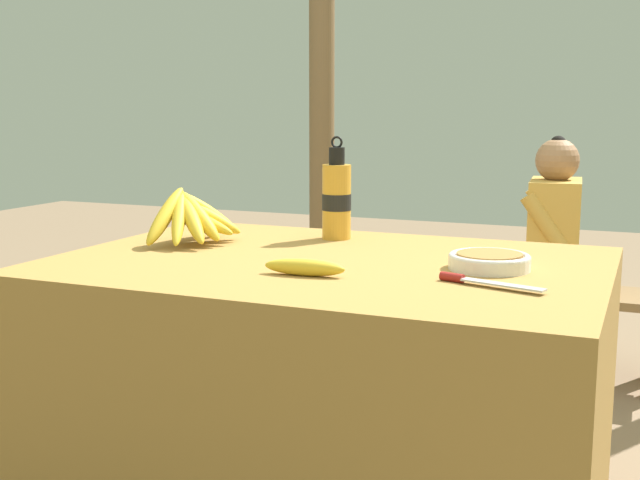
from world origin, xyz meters
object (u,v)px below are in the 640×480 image
at_px(knife, 476,281).
at_px(seated_vendor, 542,243).
at_px(banana_bunch_ripe, 194,216).
at_px(wooden_bench, 511,300).
at_px(serving_bowl, 489,260).
at_px(loose_banana_front, 304,267).
at_px(support_post_near, 322,101).
at_px(water_bottle, 337,199).
at_px(banana_bunch_green, 437,264).

height_order(knife, seated_vendor, seated_vendor).
relative_size(banana_bunch_ripe, wooden_bench, 0.25).
relative_size(serving_bowl, seated_vendor, 0.19).
relative_size(knife, wooden_bench, 0.18).
bearing_deg(knife, seated_vendor, 108.12).
xyz_separation_m(loose_banana_front, knife, (0.38, 0.05, -0.01)).
bearing_deg(support_post_near, serving_bowl, -57.19).
bearing_deg(knife, serving_bowl, 108.04).
xyz_separation_m(serving_bowl, support_post_near, (-1.23, 1.90, 0.39)).
bearing_deg(knife, loose_banana_front, -156.65).
relative_size(banana_bunch_ripe, water_bottle, 1.13).
bearing_deg(banana_bunch_ripe, serving_bowl, -3.29).
relative_size(knife, seated_vendor, 0.23).
height_order(loose_banana_front, seated_vendor, seated_vendor).
bearing_deg(knife, banana_bunch_ripe, -179.71).
bearing_deg(knife, banana_bunch_green, 122.66).
height_order(serving_bowl, loose_banana_front, same).
bearing_deg(seated_vendor, wooden_bench, -21.26).
height_order(banana_bunch_ripe, wooden_bench, banana_bunch_ripe).
xyz_separation_m(wooden_bench, banana_bunch_green, (-0.33, -0.00, 0.14)).
bearing_deg(wooden_bench, seated_vendor, -16.35).
bearing_deg(support_post_near, seated_vendor, -19.23).
relative_size(water_bottle, wooden_bench, 0.22).
relative_size(serving_bowl, loose_banana_front, 0.99).
height_order(knife, support_post_near, support_post_near).
bearing_deg(loose_banana_front, seated_vendor, 79.86).
xyz_separation_m(water_bottle, loose_banana_front, (0.13, -0.52, -0.10)).
bearing_deg(serving_bowl, banana_bunch_green, 108.72).
height_order(serving_bowl, seated_vendor, seated_vendor).
relative_size(seated_vendor, banana_bunch_green, 3.54).
distance_m(serving_bowl, seated_vendor, 1.51).
bearing_deg(support_post_near, water_bottle, -65.96).
height_order(loose_banana_front, knife, loose_banana_front).
bearing_deg(banana_bunch_green, serving_bowl, -71.28).
relative_size(wooden_bench, banana_bunch_green, 4.62).
height_order(serving_bowl, water_bottle, water_bottle).
distance_m(knife, wooden_bench, 1.79).
xyz_separation_m(banana_bunch_green, support_post_near, (-0.71, 0.37, 0.72)).
bearing_deg(seated_vendor, banana_bunch_green, -8.99).
relative_size(banana_bunch_ripe, loose_banana_front, 1.73).
relative_size(wooden_bench, seated_vendor, 1.30).
xyz_separation_m(water_bottle, wooden_bench, (0.31, 1.25, -0.55)).
distance_m(banana_bunch_ripe, support_post_near, 1.92).
bearing_deg(seated_vendor, banana_bunch_ripe, 56.80).
bearing_deg(support_post_near, loose_banana_front, -68.35).
relative_size(serving_bowl, wooden_bench, 0.14).
relative_size(knife, banana_bunch_green, 0.83).
bearing_deg(wooden_bench, banana_bunch_green, -179.36).
bearing_deg(serving_bowl, support_post_near, 122.81).
bearing_deg(support_post_near, banana_bunch_ripe, -78.41).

